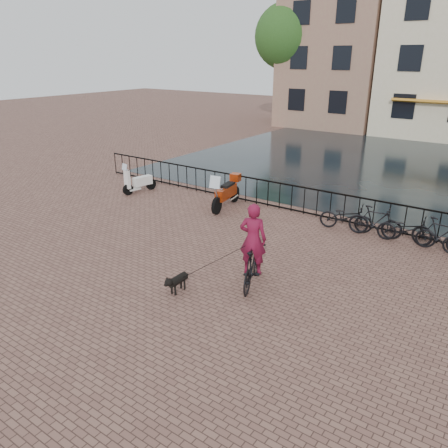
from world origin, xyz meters
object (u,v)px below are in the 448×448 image
Objects in this scene: motorcycle at (226,189)px; cyclist at (253,250)px; dog at (178,282)px; scooter at (139,177)px.

cyclist is at bearing -58.10° from motorcycle.
cyclist reaches higher than dog.
cyclist is 1.98m from dog.
motorcycle is at bearing 17.54° from scooter.
motorcycle reaches higher than scooter.
scooter reaches higher than dog.
dog is at bearing 26.15° from cyclist.
cyclist reaches higher than motorcycle.
cyclist is 1.19× the size of motorcycle.
motorcycle is at bearing 114.39° from dog.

